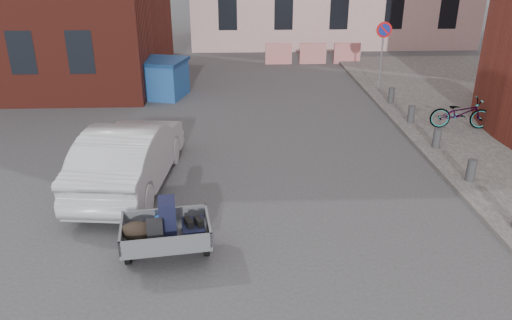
{
  "coord_description": "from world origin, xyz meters",
  "views": [
    {
      "loc": [
        0.33,
        -9.53,
        5.37
      ],
      "look_at": [
        0.76,
        0.41,
        1.1
      ],
      "focal_mm": 35.0,
      "sensor_mm": 36.0,
      "label": 1
    }
  ],
  "objects_px": {
    "bicycle": "(460,113)",
    "silver_car": "(130,155)",
    "trailer": "(165,230)",
    "dumpster": "(141,77)"
  },
  "relations": [
    {
      "from": "silver_car",
      "to": "bicycle",
      "type": "xyz_separation_m",
      "value": [
        9.53,
        3.41,
        -0.18
      ]
    },
    {
      "from": "trailer",
      "to": "dumpster",
      "type": "relative_size",
      "value": 0.5
    },
    {
      "from": "trailer",
      "to": "silver_car",
      "type": "height_order",
      "value": "silver_car"
    },
    {
      "from": "silver_car",
      "to": "bicycle",
      "type": "relative_size",
      "value": 2.6
    },
    {
      "from": "trailer",
      "to": "silver_car",
      "type": "relative_size",
      "value": 0.4
    },
    {
      "from": "dumpster",
      "to": "silver_car",
      "type": "distance_m",
      "value": 8.12
    },
    {
      "from": "trailer",
      "to": "dumpster",
      "type": "height_order",
      "value": "dumpster"
    },
    {
      "from": "silver_car",
      "to": "dumpster",
      "type": "bearing_deg",
      "value": -76.71
    },
    {
      "from": "bicycle",
      "to": "silver_car",
      "type": "bearing_deg",
      "value": 115.98
    },
    {
      "from": "dumpster",
      "to": "silver_car",
      "type": "bearing_deg",
      "value": -67.24
    }
  ]
}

